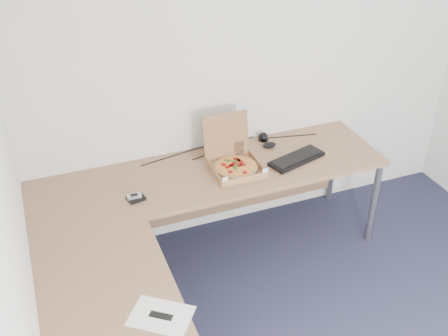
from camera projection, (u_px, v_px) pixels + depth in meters
name	position (u px, v px, depth m)	size (l,w,h in m)	color
room_shell	(411.00, 207.00, 2.56)	(3.50, 3.50, 2.50)	silver
desk	(186.00, 220.00, 3.37)	(2.50, 2.20, 0.73)	#986C4C
pizza_box	(235.00, 164.00, 3.80)	(0.34, 0.39, 0.34)	#A57047
drinking_glass	(239.00, 150.00, 3.93)	(0.07, 0.07, 0.12)	white
keyboard	(297.00, 159.00, 3.91)	(0.43, 0.15, 0.03)	black
mouse	(269.00, 145.00, 4.07)	(0.10, 0.07, 0.04)	black
wallet	(136.00, 198.00, 3.50)	(0.11, 0.09, 0.02)	black
phone	(134.00, 196.00, 3.49)	(0.09, 0.05, 0.02)	#B2B5BA
paper_sheet	(161.00, 316.00, 2.67)	(0.30, 0.21, 0.00)	white
dome_speaker	(263.00, 136.00, 4.15)	(0.08, 0.08, 0.07)	black
cable_bundle	(227.00, 147.00, 4.08)	(0.68, 0.05, 0.01)	black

